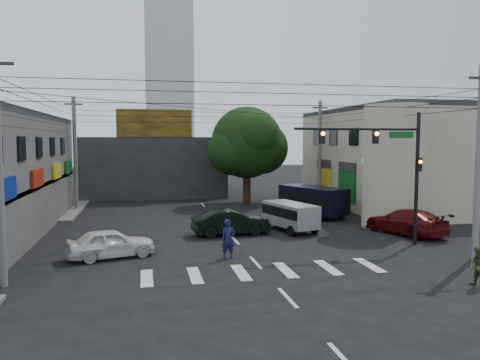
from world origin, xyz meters
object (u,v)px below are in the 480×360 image
object	(u,v)px
utility_pole_far_right	(320,152)
pedestrian_olive	(479,267)
utility_pole_far_left	(75,154)
maroon_sedan	(405,221)
dark_sedan	(231,222)
white_compact	(111,243)
street_tree	(247,143)
navy_van	(313,202)
silver_minivan	(290,217)
traffic_officer	(228,239)
traffic_gantry	(389,157)
utility_pole_near_right	(479,164)

from	to	relation	value
utility_pole_far_right	pedestrian_olive	size ratio (longest dim) A/B	5.81
utility_pole_far_left	maroon_sedan	distance (m)	25.73
dark_sedan	white_compact	distance (m)	7.92
dark_sedan	maroon_sedan	world-z (taller)	maroon_sedan
street_tree	navy_van	distance (m)	9.59
dark_sedan	pedestrian_olive	world-z (taller)	pedestrian_olive
utility_pole_far_left	utility_pole_far_right	distance (m)	21.00
street_tree	maroon_sedan	xyz separation A→B (m)	(6.50, -15.36, -4.70)
street_tree	maroon_sedan	bearing A→B (deg)	-67.06
silver_minivan	traffic_officer	world-z (taller)	traffic_officer
maroon_sedan	navy_van	size ratio (longest dim) A/B	0.96
utility_pole_far_right	navy_van	size ratio (longest dim) A/B	1.54
utility_pole_far_left	pedestrian_olive	distance (m)	30.58
street_tree	white_compact	distance (m)	21.17
silver_minivan	traffic_officer	bearing A→B (deg)	123.75
utility_pole_far_left	traffic_gantry	bearing A→B (deg)	-42.86
pedestrian_olive	maroon_sedan	bearing A→B (deg)	150.36
utility_pole_far_right	white_compact	xyz separation A→B (m)	(-17.17, -16.66, -3.89)
utility_pole_far_right	dark_sedan	distance (m)	16.70
street_tree	silver_minivan	size ratio (longest dim) A/B	1.97
utility_pole_far_left	traffic_officer	bearing A→B (deg)	-62.45
traffic_gantry	white_compact	xyz separation A→B (m)	(-14.49, 0.34, -4.12)
utility_pole_far_left	dark_sedan	bearing A→B (deg)	-49.73
white_compact	navy_van	bearing A→B (deg)	-70.71
pedestrian_olive	utility_pole_near_right	bearing A→B (deg)	129.55
utility_pole_far_left	silver_minivan	world-z (taller)	utility_pole_far_left
maroon_sedan	silver_minivan	xyz separation A→B (m)	(-6.58, 2.33, 0.11)
dark_sedan	white_compact	xyz separation A→B (m)	(-6.71, -4.22, -0.05)
street_tree	navy_van	world-z (taller)	street_tree
street_tree	silver_minivan	distance (m)	13.81
white_compact	utility_pole_near_right	bearing A→B (deg)	-118.30
dark_sedan	silver_minivan	world-z (taller)	silver_minivan
street_tree	utility_pole_near_right	world-z (taller)	utility_pole_near_right
street_tree	utility_pole_far_left	world-z (taller)	utility_pole_far_left
utility_pole_far_left	white_compact	size ratio (longest dim) A/B	2.05
street_tree	utility_pole_far_left	bearing A→B (deg)	-176.05
traffic_gantry	dark_sedan	world-z (taller)	traffic_gantry
navy_van	traffic_officer	world-z (taller)	navy_van
dark_sedan	traffic_gantry	bearing A→B (deg)	-125.18
maroon_sedan	silver_minivan	distance (m)	6.98
utility_pole_near_right	traffic_officer	bearing A→B (deg)	167.85
traffic_gantry	silver_minivan	bearing A→B (deg)	128.09
traffic_gantry	navy_van	size ratio (longest dim) A/B	1.21
dark_sedan	pedestrian_olive	xyz separation A→B (m)	(7.60, -11.87, 0.03)
white_compact	maroon_sedan	xyz separation A→B (m)	(17.17, 2.30, 0.06)
maroon_sedan	traffic_officer	bearing A→B (deg)	-0.74
utility_pole_near_right	silver_minivan	size ratio (longest dim) A/B	2.09
utility_pole_near_right	white_compact	bearing A→B (deg)	167.39
white_compact	traffic_officer	distance (m)	5.72
utility_pole_near_right	pedestrian_olive	bearing A→B (deg)	-126.81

